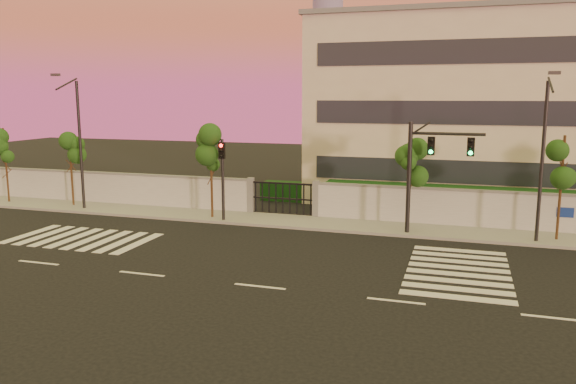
{
  "coord_description": "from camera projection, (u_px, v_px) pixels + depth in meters",
  "views": [
    {
      "loc": [
        6.97,
        -18.68,
        7.0
      ],
      "look_at": [
        -0.79,
        6.0,
        2.54
      ],
      "focal_mm": 35.0,
      "sensor_mm": 36.0,
      "label": 1
    }
  ],
  "objects": [
    {
      "name": "street_tree_a",
      "position": [
        5.0,
        148.0,
        36.17
      ],
      "size": [
        1.45,
        1.16,
        4.94
      ],
      "color": "#382314",
      "rests_on": "ground"
    },
    {
      "name": "hedge_row",
      "position": [
        362.0,
        198.0,
        34.18
      ],
      "size": [
        41.0,
        4.25,
        1.8
      ],
      "color": "black",
      "rests_on": "ground"
    },
    {
      "name": "street_tree_b",
      "position": [
        71.0,
        156.0,
        35.11
      ],
      "size": [
        1.54,
        1.22,
        4.46
      ],
      "color": "#382314",
      "rests_on": "ground"
    },
    {
      "name": "traffic_signal_secondary",
      "position": [
        222.0,
        170.0,
        30.87
      ],
      "size": [
        0.36,
        0.35,
        4.65
      ],
      "rotation": [
        0.0,
        0.0,
        -0.17
      ],
      "color": "black",
      "rests_on": "ground"
    },
    {
      "name": "sidewalk",
      "position": [
        326.0,
        224.0,
        30.67
      ],
      "size": [
        60.0,
        3.0,
        0.15
      ],
      "primitive_type": "cube",
      "color": "gray",
      "rests_on": "ground"
    },
    {
      "name": "traffic_signal_main",
      "position": [
        424.0,
        165.0,
        27.69
      ],
      "size": [
        3.62,
        0.41,
        5.72
      ],
      "rotation": [
        0.0,
        0.0,
        -0.05
      ],
      "color": "black",
      "rests_on": "ground"
    },
    {
      "name": "street_tree_c",
      "position": [
        211.0,
        153.0,
        31.49
      ],
      "size": [
        1.63,
        1.3,
        5.15
      ],
      "color": "#382314",
      "rests_on": "ground"
    },
    {
      "name": "ground",
      "position": [
        260.0,
        287.0,
        20.81
      ],
      "size": [
        120.0,
        120.0,
        0.0
      ],
      "primitive_type": "plane",
      "color": "black",
      "rests_on": "ground"
    },
    {
      "name": "street_tree_d",
      "position": [
        411.0,
        163.0,
        28.65
      ],
      "size": [
        1.47,
        1.17,
        4.9
      ],
      "color": "#382314",
      "rests_on": "ground"
    },
    {
      "name": "streetlight_west",
      "position": [
        78.0,
        139.0,
        33.75
      ],
      "size": [
        0.49,
        1.98,
        8.23
      ],
      "color": "black",
      "rests_on": "ground"
    },
    {
      "name": "street_tree_e",
      "position": [
        563.0,
        164.0,
        26.49
      ],
      "size": [
        1.58,
        1.25,
        5.16
      ],
      "color": "#382314",
      "rests_on": "ground"
    },
    {
      "name": "streetlight_east",
      "position": [
        543.0,
        154.0,
        25.93
      ],
      "size": [
        0.48,
        1.93,
        8.03
      ],
      "color": "black",
      "rests_on": "ground"
    },
    {
      "name": "institutional_building",
      "position": [
        498.0,
        108.0,
        37.78
      ],
      "size": [
        24.4,
        12.4,
        12.25
      ],
      "color": "beige",
      "rests_on": "ground"
    },
    {
      "name": "road_markings",
      "position": [
        256.0,
        256.0,
        24.81
      ],
      "size": [
        57.0,
        7.62,
        0.02
      ],
      "color": "silver",
      "rests_on": "ground"
    },
    {
      "name": "perimeter_wall",
      "position": [
        335.0,
        201.0,
        31.88
      ],
      "size": [
        60.0,
        0.36,
        2.2
      ],
      "color": "#AAACB1",
      "rests_on": "ground"
    }
  ]
}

